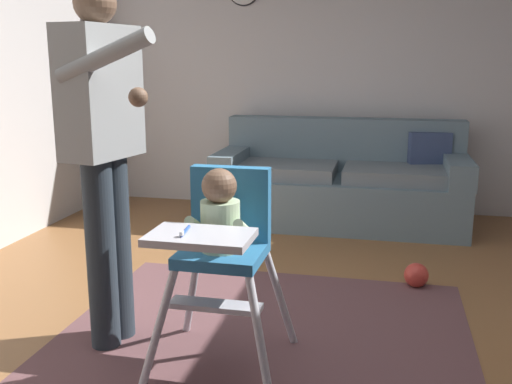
{
  "coord_description": "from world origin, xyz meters",
  "views": [
    {
      "loc": [
        0.52,
        -2.57,
        1.36
      ],
      "look_at": [
        -0.07,
        0.06,
        0.75
      ],
      "focal_mm": 41.35,
      "sensor_mm": 36.0,
      "label": 1
    }
  ],
  "objects_px": {
    "couch": "(341,184)",
    "toy_ball": "(416,275)",
    "high_chair": "(222,232)",
    "adult_standing": "(104,147)"
  },
  "relations": [
    {
      "from": "couch",
      "to": "toy_ball",
      "type": "xyz_separation_m",
      "value": [
        0.57,
        -1.39,
        -0.26
      ]
    },
    {
      "from": "toy_ball",
      "to": "adult_standing",
      "type": "bearing_deg",
      "value": -144.65
    },
    {
      "from": "couch",
      "to": "toy_ball",
      "type": "relative_size",
      "value": 13.82
    },
    {
      "from": "couch",
      "to": "high_chair",
      "type": "height_order",
      "value": "high_chair"
    },
    {
      "from": "high_chair",
      "to": "toy_ball",
      "type": "distance_m",
      "value": 1.57
    },
    {
      "from": "toy_ball",
      "to": "high_chair",
      "type": "bearing_deg",
      "value": -127.6
    },
    {
      "from": "high_chair",
      "to": "toy_ball",
      "type": "xyz_separation_m",
      "value": [
        0.89,
        1.16,
        -0.55
      ]
    },
    {
      "from": "high_chair",
      "to": "toy_ball",
      "type": "height_order",
      "value": "high_chair"
    },
    {
      "from": "high_chair",
      "to": "adult_standing",
      "type": "relative_size",
      "value": 0.54
    },
    {
      "from": "couch",
      "to": "high_chair",
      "type": "xyz_separation_m",
      "value": [
        -0.32,
        -2.55,
        0.3
      ]
    }
  ]
}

